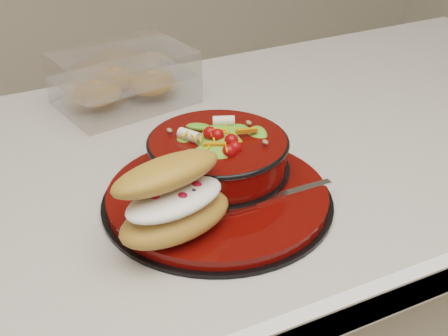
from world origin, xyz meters
name	(u,v)px	position (x,y,z in m)	size (l,w,h in m)	color
island_counter	(306,322)	(0.00, 0.00, 0.45)	(1.24, 0.74, 0.90)	silver
dinner_plate	(218,197)	(-0.26, -0.13, 0.91)	(0.31, 0.31, 0.02)	black
salad_bowl	(218,150)	(-0.24, -0.08, 0.95)	(0.20, 0.20, 0.09)	black
croissant	(173,199)	(-0.35, -0.18, 0.96)	(0.17, 0.13, 0.09)	#C87D3D
fork	(277,197)	(-0.20, -0.18, 0.92)	(0.16, 0.02, 0.00)	silver
pastry_box	(124,79)	(-0.26, 0.24, 0.94)	(0.25, 0.20, 0.09)	white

